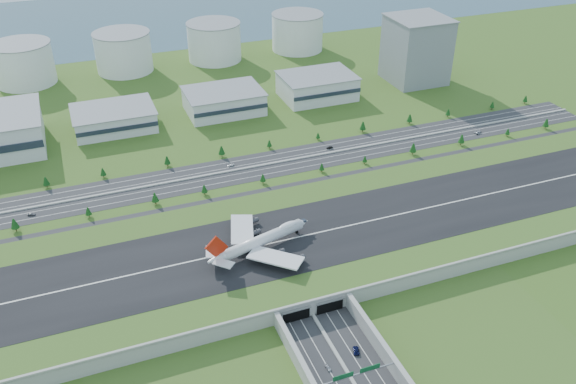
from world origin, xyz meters
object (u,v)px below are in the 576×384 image
object	(u,v)px
office_tower	(416,50)
car_7	(231,165)
fuel_tank_a	(24,64)
boeing_747	(260,241)
car_4	(31,214)
car_2	(356,350)
car_0	(328,367)
car_6	(478,132)
car_5	(330,148)

from	to	relation	value
office_tower	car_7	size ratio (longest dim) A/B	11.67
fuel_tank_a	car_7	size ratio (longest dim) A/B	10.61
boeing_747	car_4	size ratio (longest dim) A/B	14.01
office_tower	car_2	world-z (taller)	office_tower
office_tower	car_2	distance (m)	334.27
boeing_747	car_7	size ratio (longest dim) A/B	13.09
office_tower	fuel_tank_a	xyz separation A→B (m)	(-320.00, 115.00, -10.00)
car_4	car_7	distance (m)	126.97
car_0	car_4	xyz separation A→B (m)	(-114.93, 168.73, 0.06)
boeing_747	car_2	world-z (taller)	boeing_747
car_0	car_6	size ratio (longest dim) A/B	0.65
boeing_747	car_6	size ratio (longest dim) A/B	9.96
car_4	car_7	world-z (taller)	car_4
fuel_tank_a	car_2	size ratio (longest dim) A/B	9.08
car_2	car_4	bearing A→B (deg)	-31.96
car_6	car_0	bearing A→B (deg)	111.85
office_tower	car_2	xyz separation A→B (m)	(-191.25, -272.86, -26.62)
fuel_tank_a	boeing_747	distance (m)	331.61
car_7	fuel_tank_a	bearing A→B (deg)	-151.82
office_tower	fuel_tank_a	size ratio (longest dim) A/B	1.10
car_0	car_2	bearing A→B (deg)	10.63
car_7	boeing_747	bearing A→B (deg)	-10.38
boeing_747	car_4	world-z (taller)	boeing_747
fuel_tank_a	car_5	distance (m)	287.40
car_4	car_0	bearing A→B (deg)	-129.32
fuel_tank_a	car_5	bearing A→B (deg)	-46.73
car_0	car_5	xyz separation A→B (m)	(83.38, 183.33, 0.06)
car_2	car_7	bearing A→B (deg)	-69.00
car_0	car_2	xyz separation A→B (m)	(15.45, 4.38, 0.08)
car_4	office_tower	bearing A→B (deg)	-54.94
boeing_747	car_4	bearing A→B (deg)	125.71
boeing_747	car_2	size ratio (longest dim) A/B	11.21
office_tower	car_0	distance (m)	346.84
car_4	car_6	size ratio (longest dim) A/B	0.71
boeing_747	car_7	world-z (taller)	boeing_747
boeing_747	car_7	bearing A→B (deg)	66.58
boeing_747	car_0	bearing A→B (deg)	-103.56
office_tower	car_0	world-z (taller)	office_tower
office_tower	car_4	xyz separation A→B (m)	(-321.63, -108.50, -26.63)
car_4	car_6	world-z (taller)	car_6
boeing_747	car_7	distance (m)	106.33
car_2	boeing_747	bearing A→B (deg)	-56.58
fuel_tank_a	car_6	distance (m)	383.08
car_5	car_7	size ratio (longest dim) A/B	0.96
boeing_747	car_6	xyz separation A→B (m)	(198.94, 87.19, -12.58)
office_tower	car_0	bearing A→B (deg)	-126.71
office_tower	car_7	bearing A→B (deg)	-154.55
car_0	car_7	distance (m)	184.47
boeing_747	office_tower	bearing A→B (deg)	27.58
car_5	car_4	bearing A→B (deg)	-89.33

